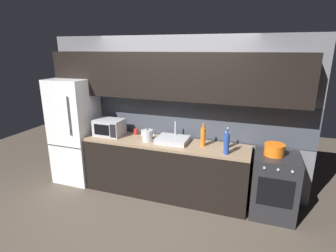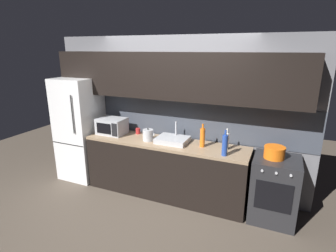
{
  "view_description": "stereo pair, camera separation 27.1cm",
  "coord_description": "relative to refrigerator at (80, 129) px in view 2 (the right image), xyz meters",
  "views": [
    {
      "loc": [
        1.35,
        -2.76,
        2.3
      ],
      "look_at": [
        0.05,
        0.9,
        1.16
      ],
      "focal_mm": 28.41,
      "sensor_mm": 36.0,
      "label": 1
    },
    {
      "loc": [
        1.6,
        -2.66,
        2.3
      ],
      "look_at": [
        0.05,
        0.9,
        1.16
      ],
      "focal_mm": 28.41,
      "sensor_mm": 36.0,
      "label": 2
    }
  ],
  "objects": [
    {
      "name": "oven_range",
      "position": [
        3.31,
        -0.0,
        -0.46
      ],
      "size": [
        0.6,
        0.62,
        0.9
      ],
      "color": "#232326",
      "rests_on": "ground"
    },
    {
      "name": "ground_plane",
      "position": [
        1.68,
        -0.9,
        -0.91
      ],
      "size": [
        10.0,
        10.0,
        0.0
      ],
      "primitive_type": "plane",
      "color": "#4C4238"
    },
    {
      "name": "refrigerator",
      "position": [
        0.0,
        0.0,
        0.0
      ],
      "size": [
        0.68,
        0.69,
        1.82
      ],
      "color": "white",
      "rests_on": "ground"
    },
    {
      "name": "microwave",
      "position": [
        0.68,
        0.02,
        0.13
      ],
      "size": [
        0.46,
        0.35,
        0.27
      ],
      "color": "#A8AAAF",
      "rests_on": "counter_run"
    },
    {
      "name": "kettle",
      "position": [
        1.4,
        -0.05,
        0.08
      ],
      "size": [
        0.2,
        0.17,
        0.2
      ],
      "color": "#B7BABF",
      "rests_on": "counter_run"
    },
    {
      "name": "back_wall",
      "position": [
        1.68,
        0.3,
        0.64
      ],
      "size": [
        4.33,
        0.44,
        2.5
      ],
      "color": "slate",
      "rests_on": "ground"
    },
    {
      "name": "sink_basin",
      "position": [
        1.79,
        0.03,
        0.03
      ],
      "size": [
        0.48,
        0.38,
        0.3
      ],
      "color": "#ADAFB5",
      "rests_on": "counter_run"
    },
    {
      "name": "wine_bottle_orange",
      "position": [
        2.27,
        0.03,
        0.14
      ],
      "size": [
        0.07,
        0.07,
        0.35
      ],
      "color": "orange",
      "rests_on": "counter_run"
    },
    {
      "name": "cooking_pot",
      "position": [
        3.26,
        0.0,
        0.07
      ],
      "size": [
        0.27,
        0.27,
        0.16
      ],
      "color": "orange",
      "rests_on": "oven_range"
    },
    {
      "name": "mug_red",
      "position": [
        1.08,
        0.2,
        0.04
      ],
      "size": [
        0.08,
        0.08,
        0.09
      ],
      "primitive_type": "cylinder",
      "color": "#A82323",
      "rests_on": "counter_run"
    },
    {
      "name": "counter_run",
      "position": [
        1.68,
        0.0,
        -0.46
      ],
      "size": [
        2.59,
        0.6,
        0.9
      ],
      "color": "black",
      "rests_on": "ground"
    },
    {
      "name": "mug_clear",
      "position": [
        1.23,
        0.18,
        0.04
      ],
      "size": [
        0.08,
        0.08,
        0.1
      ],
      "primitive_type": "cylinder",
      "color": "silver",
      "rests_on": "counter_run"
    },
    {
      "name": "wine_bottle_blue",
      "position": [
        2.64,
        -0.18,
        0.14
      ],
      "size": [
        0.08,
        0.08,
        0.36
      ],
      "color": "#234299",
      "rests_on": "counter_run"
    },
    {
      "name": "wine_bottle_white",
      "position": [
        2.61,
        0.06,
        0.12
      ],
      "size": [
        0.06,
        0.06,
        0.31
      ],
      "color": "silver",
      "rests_on": "counter_run"
    }
  ]
}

